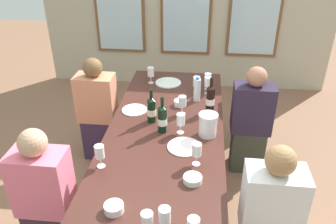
# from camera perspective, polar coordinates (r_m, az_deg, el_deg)

# --- Properties ---
(ground_plane) EXTENTS (12.00, 12.00, 0.00)m
(ground_plane) POSITION_cam_1_polar(r_m,az_deg,el_deg) (3.25, -0.55, -14.63)
(ground_plane) COLOR #8A6048
(dining_table) EXTENTS (0.96, 2.58, 0.74)m
(dining_table) POSITION_cam_1_polar(r_m,az_deg,el_deg) (2.83, -0.61, -4.75)
(dining_table) COLOR #44221C
(dining_table) RESTS_ON ground
(white_plate_0) EXTENTS (0.23, 0.23, 0.01)m
(white_plate_0) POSITION_cam_1_polar(r_m,az_deg,el_deg) (3.14, -5.58, 0.34)
(white_plate_0) COLOR white
(white_plate_0) RESTS_ON dining_table
(white_plate_1) EXTENTS (0.27, 0.27, 0.01)m
(white_plate_1) POSITION_cam_1_polar(r_m,az_deg,el_deg) (3.65, 0.04, 4.89)
(white_plate_1) COLOR white
(white_plate_1) RESTS_ON dining_table
(white_plate_2) EXTENTS (0.26, 0.26, 0.01)m
(white_plate_2) POSITION_cam_1_polar(r_m,az_deg,el_deg) (2.63, 2.71, -5.78)
(white_plate_2) COLOR white
(white_plate_2) RESTS_ON dining_table
(metal_pitcher) EXTENTS (0.16, 0.16, 0.19)m
(metal_pitcher) POSITION_cam_1_polar(r_m,az_deg,el_deg) (2.74, 6.63, -2.10)
(metal_pitcher) COLOR silver
(metal_pitcher) RESTS_ON dining_table
(wine_bottle_0) EXTENTS (0.08, 0.08, 0.30)m
(wine_bottle_0) POSITION_cam_1_polar(r_m,az_deg,el_deg) (2.91, -2.75, 0.39)
(wine_bottle_0) COLOR black
(wine_bottle_0) RESTS_ON dining_table
(wine_bottle_1) EXTENTS (0.08, 0.08, 0.31)m
(wine_bottle_1) POSITION_cam_1_polar(r_m,az_deg,el_deg) (2.76, -0.95, -1.13)
(wine_bottle_1) COLOR black
(wine_bottle_1) RESTS_ON dining_table
(wine_bottle_2) EXTENTS (0.08, 0.08, 0.33)m
(wine_bottle_2) POSITION_cam_1_polar(r_m,az_deg,el_deg) (3.07, 7.03, 2.18)
(wine_bottle_2) COLOR black
(wine_bottle_2) RESTS_ON dining_table
(tasting_bowl_0) EXTENTS (0.12, 0.12, 0.05)m
(tasting_bowl_0) POSITION_cam_1_polar(r_m,az_deg,el_deg) (2.14, -8.96, -15.44)
(tasting_bowl_0) COLOR white
(tasting_bowl_0) RESTS_ON dining_table
(tasting_bowl_1) EXTENTS (0.13, 0.13, 0.04)m
(tasting_bowl_1) POSITION_cam_1_polar(r_m,az_deg,el_deg) (2.32, 4.10, -11.04)
(tasting_bowl_1) COLOR white
(tasting_bowl_1) RESTS_ON dining_table
(tasting_bowl_2) EXTENTS (0.12, 0.12, 0.05)m
(tasting_bowl_2) POSITION_cam_1_polar(r_m,az_deg,el_deg) (3.20, 2.07, 1.53)
(tasting_bowl_2) COLOR white
(tasting_bowl_2) RESTS_ON dining_table
(water_bottle) EXTENTS (0.06, 0.06, 0.24)m
(water_bottle) POSITION_cam_1_polar(r_m,az_deg,el_deg) (3.26, 4.86, 3.72)
(water_bottle) COLOR white
(water_bottle) RESTS_ON dining_table
(wine_glass_0) EXTENTS (0.07, 0.07, 0.17)m
(wine_glass_0) POSITION_cam_1_polar(r_m,az_deg,el_deg) (1.92, -3.47, -17.63)
(wine_glass_0) COLOR white
(wine_glass_0) RESTS_ON dining_table
(wine_glass_1) EXTENTS (0.07, 0.07, 0.17)m
(wine_glass_1) POSITION_cam_1_polar(r_m,az_deg,el_deg) (3.50, 6.60, 5.51)
(wine_glass_1) COLOR white
(wine_glass_1) RESTS_ON dining_table
(wine_glass_2) EXTENTS (0.07, 0.07, 0.17)m
(wine_glass_2) POSITION_cam_1_polar(r_m,az_deg,el_deg) (3.62, -2.88, 6.54)
(wine_glass_2) COLOR white
(wine_glass_2) RESTS_ON dining_table
(wine_glass_3) EXTENTS (0.07, 0.07, 0.17)m
(wine_glass_3) POSITION_cam_1_polar(r_m,az_deg,el_deg) (2.74, 2.11, -1.39)
(wine_glass_3) COLOR white
(wine_glass_3) RESTS_ON dining_table
(wine_glass_4) EXTENTS (0.07, 0.07, 0.17)m
(wine_glass_4) POSITION_cam_1_polar(r_m,az_deg,el_deg) (2.42, -11.29, -6.57)
(wine_glass_4) COLOR white
(wine_glass_4) RESTS_ON dining_table
(wine_glass_5) EXTENTS (0.07, 0.07, 0.17)m
(wine_glass_5) POSITION_cam_1_polar(r_m,az_deg,el_deg) (3.40, 4.76, 5.01)
(wine_glass_5) COLOR white
(wine_glass_5) RESTS_ON dining_table
(wine_glass_6) EXTENTS (0.07, 0.07, 0.17)m
(wine_glass_6) POSITION_cam_1_polar(r_m,az_deg,el_deg) (2.40, 4.79, -6.32)
(wine_glass_6) COLOR white
(wine_glass_6) RESTS_ON dining_table
(wine_glass_7) EXTENTS (0.07, 0.07, 0.17)m
(wine_glass_7) POSITION_cam_1_polar(r_m,az_deg,el_deg) (1.94, -0.57, -16.85)
(wine_glass_7) COLOR white
(wine_glass_7) RESTS_ON dining_table
(wine_glass_8) EXTENTS (0.07, 0.07, 0.17)m
(wine_glass_8) POSITION_cam_1_polar(r_m,az_deg,el_deg) (3.40, 6.67, 4.92)
(wine_glass_8) COLOR white
(wine_glass_8) RESTS_ON dining_table
(wine_glass_9) EXTENTS (0.07, 0.07, 0.17)m
(wine_glass_9) POSITION_cam_1_polar(r_m,az_deg,el_deg) (3.02, 2.40, 1.63)
(wine_glass_9) COLOR white
(wine_glass_9) RESTS_ON dining_table
(seated_person_0) EXTENTS (0.38, 0.24, 1.11)m
(seated_person_0) POSITION_cam_1_polar(r_m,az_deg,el_deg) (3.61, -11.58, -0.00)
(seated_person_0) COLOR #372542
(seated_person_0) RESTS_ON ground
(seated_person_1) EXTENTS (0.38, 0.24, 1.11)m
(seated_person_1) POSITION_cam_1_polar(r_m,az_deg,el_deg) (3.44, 13.51, -1.80)
(seated_person_1) COLOR #33382B
(seated_person_1) RESTS_ON ground
(seated_person_2) EXTENTS (0.38, 0.24, 1.11)m
(seated_person_2) POSITION_cam_1_polar(r_m,az_deg,el_deg) (2.65, -19.59, -13.59)
(seated_person_2) COLOR #3A2934
(seated_person_2) RESTS_ON ground
(seated_person_3) EXTENTS (0.38, 0.24, 1.11)m
(seated_person_3) POSITION_cam_1_polar(r_m,az_deg,el_deg) (2.47, 16.37, -16.80)
(seated_person_3) COLOR #392740
(seated_person_3) RESTS_ON ground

